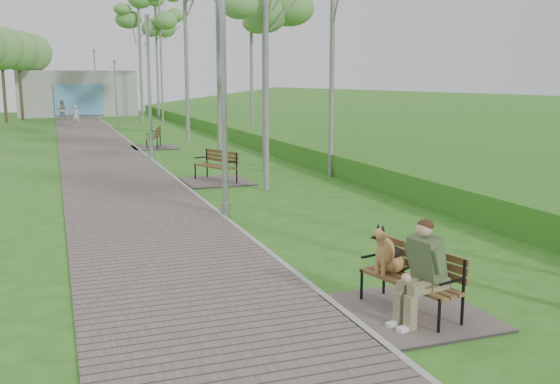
# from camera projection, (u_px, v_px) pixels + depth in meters

# --- Properties ---
(ground) EXTENTS (120.00, 120.00, 0.00)m
(ground) POSITION_uv_depth(u_px,v_px,m) (313.00, 289.00, 9.59)
(ground) COLOR #2C6A1C
(ground) RESTS_ON ground
(walkway) EXTENTS (3.50, 67.00, 0.04)m
(walkway) POSITION_uv_depth(u_px,v_px,m) (98.00, 149.00, 28.90)
(walkway) COLOR #61544E
(walkway) RESTS_ON ground
(kerb) EXTENTS (0.10, 67.00, 0.05)m
(kerb) POSITION_uv_depth(u_px,v_px,m) (137.00, 148.00, 29.49)
(kerb) COLOR #999993
(kerb) RESTS_ON ground
(embankment) EXTENTS (14.00, 70.00, 1.60)m
(embankment) POSITION_uv_depth(u_px,v_px,m) (377.00, 143.00, 32.11)
(embankment) COLOR #4C912C
(embankment) RESTS_ON ground
(building_north) EXTENTS (10.00, 5.20, 4.00)m
(building_north) POSITION_uv_depth(u_px,v_px,m) (77.00, 94.00, 55.92)
(building_north) COLOR #9E9E99
(building_north) RESTS_ON ground
(bench_main) EXTENTS (1.87, 2.08, 1.63)m
(bench_main) POSITION_uv_depth(u_px,v_px,m) (408.00, 284.00, 8.41)
(bench_main) COLOR #61544E
(bench_main) RESTS_ON ground
(bench_second) EXTENTS (2.00, 2.22, 1.23)m
(bench_second) POSITION_uv_depth(u_px,v_px,m) (216.00, 175.00, 19.63)
(bench_second) COLOR #61544E
(bench_second) RESTS_ON ground
(bench_third) EXTENTS (2.04, 2.27, 1.25)m
(bench_third) POSITION_uv_depth(u_px,v_px,m) (154.00, 143.00, 29.56)
(bench_third) COLOR #61544E
(bench_third) RESTS_ON ground
(lamp_post_near) EXTENTS (0.22, 0.22, 5.64)m
(lamp_post_near) POSITION_uv_depth(u_px,v_px,m) (224.00, 104.00, 14.24)
(lamp_post_near) COLOR #979A9F
(lamp_post_near) RESTS_ON ground
(lamp_post_second) EXTENTS (0.22, 0.22, 5.70)m
(lamp_post_second) POSITION_uv_depth(u_px,v_px,m) (149.00, 93.00, 24.94)
(lamp_post_second) COLOR #979A9F
(lamp_post_second) RESTS_ON ground
(lamp_post_third) EXTENTS (0.17, 0.17, 4.43)m
(lamp_post_third) POSITION_uv_depth(u_px,v_px,m) (116.00, 98.00, 39.69)
(lamp_post_third) COLOR #979A9F
(lamp_post_third) RESTS_ON ground
(lamp_post_far) EXTENTS (0.23, 0.23, 5.91)m
(lamp_post_far) POSITION_uv_depth(u_px,v_px,m) (96.00, 85.00, 56.04)
(lamp_post_far) COLOR #979A9F
(lamp_post_far) RESTS_ON ground
(pedestrian_near) EXTENTS (0.57, 0.41, 1.45)m
(pedestrian_near) POSITION_uv_depth(u_px,v_px,m) (76.00, 116.00, 43.21)
(pedestrian_near) COLOR silver
(pedestrian_near) RESTS_ON ground
(pedestrian_far) EXTENTS (0.88, 0.74, 1.63)m
(pedestrian_far) POSITION_uv_depth(u_px,v_px,m) (62.00, 110.00, 49.98)
(pedestrian_far) COLOR gray
(pedestrian_far) RESTS_ON ground
(birch_far_c) EXTENTS (2.45, 2.45, 10.41)m
(birch_far_c) POSITION_uv_depth(u_px,v_px,m) (159.00, 8.00, 44.06)
(birch_far_c) COLOR silver
(birch_far_c) RESTS_ON ground
(birch_distant_a) EXTENTS (2.88, 2.88, 10.58)m
(birch_distant_a) POSITION_uv_depth(u_px,v_px,m) (138.00, 7.00, 44.22)
(birch_distant_a) COLOR silver
(birch_distant_a) RESTS_ON ground
(birch_distant_b) EXTENTS (2.85, 2.85, 11.47)m
(birch_distant_b) POSITION_uv_depth(u_px,v_px,m) (155.00, 6.00, 49.86)
(birch_distant_b) COLOR silver
(birch_distant_b) RESTS_ON ground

